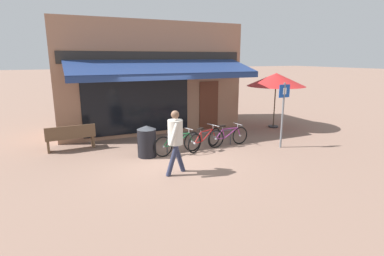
{
  "coord_description": "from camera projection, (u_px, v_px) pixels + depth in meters",
  "views": [
    {
      "loc": [
        -3.1,
        -8.41,
        3.11
      ],
      "look_at": [
        0.51,
        -0.51,
        1.05
      ],
      "focal_mm": 28.0,
      "sensor_mm": 36.0,
      "label": 1
    }
  ],
  "objects": [
    {
      "name": "shop_front",
      "position": [
        147.0,
        77.0,
        13.19
      ],
      "size": [
        7.69,
        4.88,
        4.51
      ],
      "color": "#9E7056",
      "rests_on": "ground_plane"
    },
    {
      "name": "bicycle_purple",
      "position": [
        228.0,
        136.0,
        10.68
      ],
      "size": [
        1.68,
        0.52,
        0.79
      ],
      "rotation": [
        -0.01,
        0.0,
        0.05
      ],
      "color": "black",
      "rests_on": "ground_plane"
    },
    {
      "name": "cafe_parasol",
      "position": [
        276.0,
        80.0,
        13.16
      ],
      "size": [
        2.55,
        2.55,
        2.44
      ],
      "color": "#4C3D2D",
      "rests_on": "ground_plane"
    },
    {
      "name": "ground_plane",
      "position": [
        171.0,
        159.0,
        9.42
      ],
      "size": [
        160.0,
        160.0,
        0.0
      ],
      "primitive_type": "plane",
      "color": "#846656"
    },
    {
      "name": "pedestrian_adult",
      "position": [
        175.0,
        136.0,
        7.97
      ],
      "size": [
        0.65,
        0.63,
        1.77
      ],
      "rotation": [
        0.0,
        0.0,
        -0.12
      ],
      "color": "#282D47",
      "rests_on": "ground_plane"
    },
    {
      "name": "park_bench",
      "position": [
        71.0,
        137.0,
        10.2
      ],
      "size": [
        1.62,
        0.52,
        0.87
      ],
      "rotation": [
        0.0,
        0.0,
        0.05
      ],
      "color": "brown",
      "rests_on": "ground_plane"
    },
    {
      "name": "bicycle_red",
      "position": [
        205.0,
        139.0,
        10.27
      ],
      "size": [
        1.65,
        0.82,
        0.81
      ],
      "rotation": [
        0.05,
        0.0,
        0.44
      ],
      "color": "black",
      "rests_on": "ground_plane"
    },
    {
      "name": "bike_rack_rail",
      "position": [
        200.0,
        136.0,
        10.35
      ],
      "size": [
        2.55,
        0.04,
        0.57
      ],
      "color": "#47494F",
      "rests_on": "ground_plane"
    },
    {
      "name": "bicycle_green",
      "position": [
        178.0,
        143.0,
        9.8
      ],
      "size": [
        1.76,
        0.52,
        0.81
      ],
      "rotation": [
        -0.07,
        0.0,
        0.14
      ],
      "color": "black",
      "rests_on": "ground_plane"
    },
    {
      "name": "parking_sign",
      "position": [
        283.0,
        108.0,
        10.27
      ],
      "size": [
        0.44,
        0.07,
        2.27
      ],
      "color": "slate",
      "rests_on": "ground_plane"
    },
    {
      "name": "litter_bin",
      "position": [
        147.0,
        141.0,
        9.51
      ],
      "size": [
        0.6,
        0.6,
        1.02
      ],
      "color": "black",
      "rests_on": "ground_plane"
    }
  ]
}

